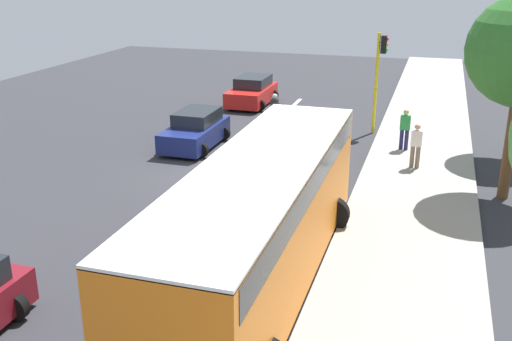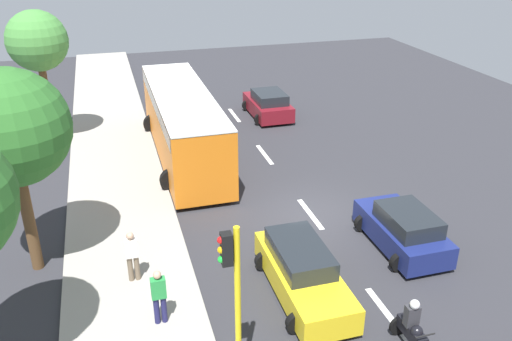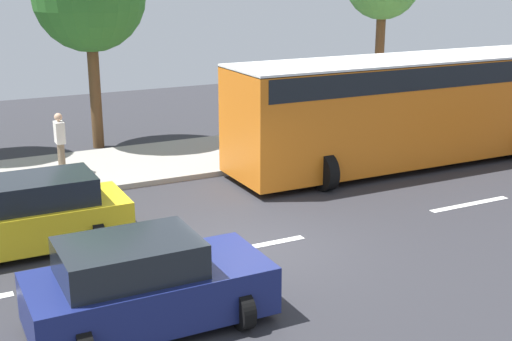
{
  "view_description": "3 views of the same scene",
  "coord_description": "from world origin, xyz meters",
  "views": [
    {
      "loc": [
        7.38,
        -19.15,
        7.47
      ],
      "look_at": [
        1.84,
        -1.3,
        0.81
      ],
      "focal_mm": 41.59,
      "sensor_mm": 36.0,
      "label": 1
    },
    {
      "loc": [
        7.01,
        16.57,
        10.24
      ],
      "look_at": [
        1.67,
        -1.76,
        1.28
      ],
      "focal_mm": 37.4,
      "sensor_mm": 36.0,
      "label": 2
    },
    {
      "loc": [
        -11.88,
        5.93,
        5.56
      ],
      "look_at": [
        1.89,
        -1.02,
        1.04
      ],
      "focal_mm": 47.97,
      "sensor_mm": 36.0,
      "label": 3
    }
  ],
  "objects": [
    {
      "name": "car_yellow_cab",
      "position": [
        2.01,
        4.37,
        0.71
      ],
      "size": [
        2.13,
        4.59,
        1.52
      ],
      "color": "yellow",
      "rests_on": "ground"
    },
    {
      "name": "car_dark_blue",
      "position": [
        -2.16,
        3.01,
        0.71
      ],
      "size": [
        2.19,
        3.87,
        1.52
      ],
      "color": "navy",
      "rests_on": "ground"
    },
    {
      "name": "pedestrian_near_signal",
      "position": [
        6.83,
        2.52,
        1.06
      ],
      "size": [
        0.4,
        0.24,
        1.69
      ],
      "color": "#72604C",
      "rests_on": "sidewalk"
    },
    {
      "name": "lane_stripe_mid",
      "position": [
        0.0,
        0.0,
        0.01
      ],
      "size": [
        0.2,
        2.4,
        0.01
      ],
      "primitive_type": "cube",
      "color": "white",
      "rests_on": "ground"
    },
    {
      "name": "ground_plane",
      "position": [
        0.0,
        0.0,
        -0.05
      ],
      "size": [
        40.0,
        60.0,
        0.1
      ],
      "primitive_type": "cube",
      "color": "#2D2D33"
    },
    {
      "name": "lane_stripe_north",
      "position": [
        0.0,
        -6.0,
        0.01
      ],
      "size": [
        0.2,
        2.4,
        0.01
      ],
      "primitive_type": "cube",
      "color": "white",
      "rests_on": "ground"
    },
    {
      "name": "sidewalk",
      "position": [
        7.0,
        0.0,
        0.07
      ],
      "size": [
        4.0,
        60.0,
        0.15
      ],
      "primitive_type": "cube",
      "color": "#9E998E",
      "rests_on": "ground"
    },
    {
      "name": "city_bus",
      "position": [
        3.72,
        -6.93,
        1.85
      ],
      "size": [
        3.2,
        11.0,
        3.16
      ],
      "color": "orange",
      "rests_on": "ground"
    }
  ]
}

